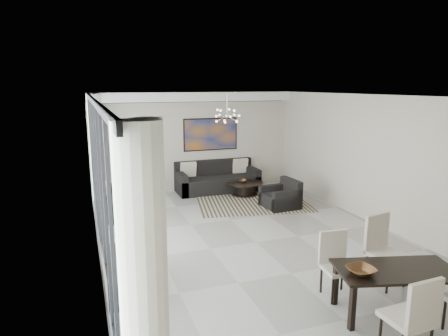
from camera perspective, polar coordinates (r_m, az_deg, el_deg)
name	(u,v)px	position (r m, az deg, el deg)	size (l,w,h in m)	color
room_shell	(278,170)	(7.95, 7.77, -0.33)	(6.00, 9.00, 2.90)	#A8A39B
window_wall	(104,183)	(7.09, -16.81, -2.08)	(0.37, 8.95, 2.90)	silver
soffit	(196,97)	(11.63, -4.07, 10.11)	(5.98, 0.40, 0.26)	white
painting	(211,134)	(12.02, -1.91, 4.83)	(1.68, 0.04, 0.98)	#A85D17
chandelier	(227,116)	(10.03, 0.45, 7.48)	(0.66, 0.66, 0.71)	silver
rug	(252,202)	(10.83, 4.02, -4.86)	(2.90, 2.23, 0.01)	black
coffee_table	(245,188)	(11.49, 2.98, -2.82)	(1.06, 1.06, 0.37)	black
bowl_coffee	(243,181)	(11.42, 2.72, -1.89)	(0.23, 0.23, 0.07)	brown
sofa_main	(217,181)	(11.91, -1.01, -1.84)	(2.42, 0.99, 0.88)	black
loveseat	(113,203)	(10.15, -15.58, -4.85)	(0.91, 1.63, 0.81)	black
armchair	(281,198)	(10.42, 8.18, -4.25)	(0.87, 0.91, 0.72)	black
side_table	(106,192)	(10.96, -16.49, -3.35)	(0.36, 0.36, 0.50)	black
tv_console	(119,274)	(6.62, -14.82, -14.40)	(0.41, 1.45, 0.45)	black
television	(127,237)	(6.46, -13.70, -9.59)	(1.15, 0.15, 0.66)	gray
dining_table	(396,275)	(6.05, 23.37, -13.86)	(1.77, 1.21, 0.67)	black
dining_chair_sw	(415,313)	(5.20, 25.64, -18.21)	(0.50, 0.50, 1.05)	beige
dining_chair_nw	(336,259)	(6.32, 15.65, -12.43)	(0.49, 0.49, 0.97)	beige
dining_chair_ne	(382,244)	(6.87, 21.61, -10.09)	(0.59, 0.59, 1.11)	beige
bowl_dining	(361,271)	(5.69, 19.00, -13.72)	(0.36, 0.36, 0.09)	brown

